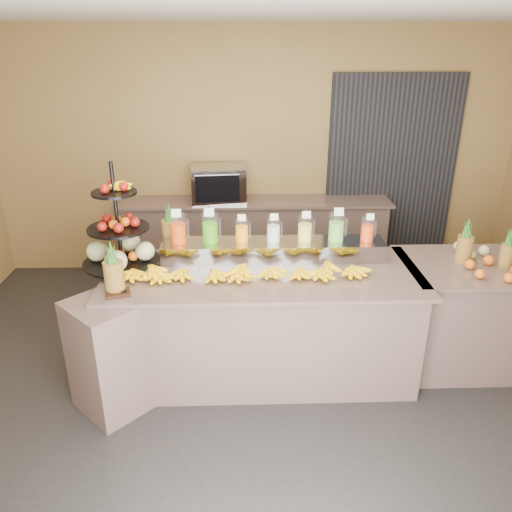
{
  "coord_description": "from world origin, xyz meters",
  "views": [
    {
      "loc": [
        -0.17,
        -3.26,
        2.6
      ],
      "look_at": [
        -0.06,
        0.3,
        1.07
      ],
      "focal_mm": 35.0,
      "sensor_mm": 36.0,
      "label": 1
    }
  ],
  "objects_px": {
    "condiment_caddy": "(118,293)",
    "right_fruit_pile": "(488,261)",
    "oven_warmer": "(218,184)",
    "banana_heap": "(242,270)",
    "fruit_stand": "(125,242)",
    "pitcher_tray": "(273,250)"
  },
  "relations": [
    {
      "from": "fruit_stand",
      "to": "right_fruit_pile",
      "type": "relative_size",
      "value": 2.01
    },
    {
      "from": "fruit_stand",
      "to": "right_fruit_pile",
      "type": "distance_m",
      "value": 2.89
    },
    {
      "from": "fruit_stand",
      "to": "pitcher_tray",
      "type": "bearing_deg",
      "value": 18.98
    },
    {
      "from": "pitcher_tray",
      "to": "right_fruit_pile",
      "type": "bearing_deg",
      "value": -9.04
    },
    {
      "from": "fruit_stand",
      "to": "condiment_caddy",
      "type": "relative_size",
      "value": 5.06
    },
    {
      "from": "pitcher_tray",
      "to": "condiment_caddy",
      "type": "height_order",
      "value": "pitcher_tray"
    },
    {
      "from": "banana_heap",
      "to": "condiment_caddy",
      "type": "height_order",
      "value": "banana_heap"
    },
    {
      "from": "pitcher_tray",
      "to": "right_fruit_pile",
      "type": "distance_m",
      "value": 1.72
    },
    {
      "from": "fruit_stand",
      "to": "oven_warmer",
      "type": "relative_size",
      "value": 1.43
    },
    {
      "from": "banana_heap",
      "to": "oven_warmer",
      "type": "xyz_separation_m",
      "value": [
        -0.25,
        2.03,
        0.14
      ]
    },
    {
      "from": "oven_warmer",
      "to": "condiment_caddy",
      "type": "bearing_deg",
      "value": -110.72
    },
    {
      "from": "condiment_caddy",
      "to": "right_fruit_pile",
      "type": "xyz_separation_m",
      "value": [
        2.85,
        0.36,
        0.06
      ]
    },
    {
      "from": "right_fruit_pile",
      "to": "oven_warmer",
      "type": "relative_size",
      "value": 0.71
    },
    {
      "from": "banana_heap",
      "to": "fruit_stand",
      "type": "relative_size",
      "value": 2.22
    },
    {
      "from": "right_fruit_pile",
      "to": "oven_warmer",
      "type": "height_order",
      "value": "oven_warmer"
    },
    {
      "from": "banana_heap",
      "to": "fruit_stand",
      "type": "height_order",
      "value": "fruit_stand"
    },
    {
      "from": "condiment_caddy",
      "to": "right_fruit_pile",
      "type": "distance_m",
      "value": 2.88
    },
    {
      "from": "right_fruit_pile",
      "to": "oven_warmer",
      "type": "bearing_deg",
      "value": 138.8
    },
    {
      "from": "banana_heap",
      "to": "fruit_stand",
      "type": "xyz_separation_m",
      "value": [
        -0.92,
        0.21,
        0.16
      ]
    },
    {
      "from": "condiment_caddy",
      "to": "oven_warmer",
      "type": "relative_size",
      "value": 0.28
    },
    {
      "from": "pitcher_tray",
      "to": "oven_warmer",
      "type": "xyz_separation_m",
      "value": [
        -0.52,
        1.67,
        0.13
      ]
    },
    {
      "from": "right_fruit_pile",
      "to": "pitcher_tray",
      "type": "bearing_deg",
      "value": 170.96
    }
  ]
}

